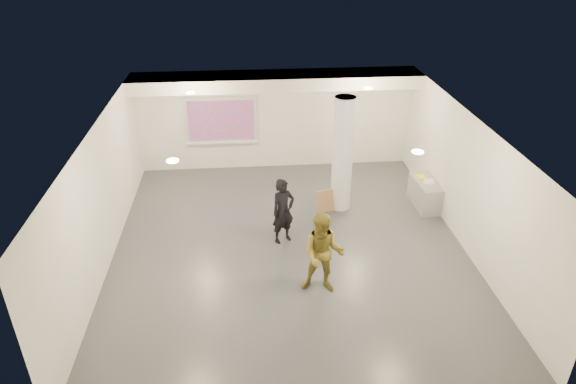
{
  "coord_description": "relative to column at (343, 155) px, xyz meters",
  "views": [
    {
      "loc": [
        -0.91,
        -9.82,
        6.71
      ],
      "look_at": [
        0.0,
        0.4,
        1.25
      ],
      "focal_mm": 32.0,
      "sensor_mm": 36.0,
      "label": 1
    }
  ],
  "objects": [
    {
      "name": "column",
      "position": [
        0.0,
        0.0,
        0.0
      ],
      "size": [
        0.52,
        0.52,
        3.0
      ],
      "primitive_type": "cylinder",
      "color": "white",
      "rests_on": "floor"
    },
    {
      "name": "floor",
      "position": [
        -1.5,
        -1.8,
        -1.5
      ],
      "size": [
        8.0,
        9.0,
        0.01
      ],
      "primitive_type": "cube",
      "color": "#3B3D43",
      "rests_on": "ground"
    },
    {
      "name": "downlight_sw",
      "position": [
        -3.7,
        -3.3,
        1.48
      ],
      "size": [
        0.22,
        0.22,
        0.02
      ],
      "primitive_type": "cylinder",
      "color": "#FFEB85",
      "rests_on": "ceiling"
    },
    {
      "name": "wall_back",
      "position": [
        -1.5,
        2.7,
        0.0
      ],
      "size": [
        8.0,
        0.01,
        3.0
      ],
      "primitive_type": "cube",
      "color": "silver",
      "rests_on": "floor"
    },
    {
      "name": "downlight_se",
      "position": [
        0.7,
        -3.3,
        1.48
      ],
      "size": [
        0.22,
        0.22,
        0.02
      ],
      "primitive_type": "cylinder",
      "color": "#FFEB85",
      "rests_on": "ceiling"
    },
    {
      "name": "woman",
      "position": [
        -1.62,
        -1.47,
        -0.71
      ],
      "size": [
        0.69,
        0.6,
        1.59
      ],
      "primitive_type": "imported",
      "rotation": [
        0.0,
        0.0,
        0.48
      ],
      "color": "black",
      "rests_on": "floor"
    },
    {
      "name": "ceiling",
      "position": [
        -1.5,
        -1.8,
        1.5
      ],
      "size": [
        8.0,
        9.0,
        0.01
      ],
      "primitive_type": "cube",
      "color": "silver",
      "rests_on": "floor"
    },
    {
      "name": "downlight_ne",
      "position": [
        0.7,
        0.7,
        1.48
      ],
      "size": [
        0.22,
        0.22,
        0.02
      ],
      "primitive_type": "cylinder",
      "color": "#FFEB85",
      "rests_on": "ceiling"
    },
    {
      "name": "soffit_band",
      "position": [
        -1.5,
        2.15,
        1.32
      ],
      "size": [
        8.0,
        1.1,
        0.36
      ],
      "primitive_type": "cube",
      "color": "silver",
      "rests_on": "ceiling"
    },
    {
      "name": "projection_screen",
      "position": [
        -3.1,
        2.65,
        0.03
      ],
      "size": [
        2.1,
        0.13,
        1.42
      ],
      "color": "silver",
      "rests_on": "wall_back"
    },
    {
      "name": "credenza",
      "position": [
        2.22,
        -0.12,
        -1.15
      ],
      "size": [
        0.56,
        1.24,
        0.71
      ],
      "primitive_type": "cube",
      "rotation": [
        0.0,
        0.0,
        0.04
      ],
      "color": "gray",
      "rests_on": "floor"
    },
    {
      "name": "cardboard_back",
      "position": [
        -0.39,
        -0.19,
        -1.2
      ],
      "size": [
        0.56,
        0.28,
        0.6
      ],
      "primitive_type": "cube",
      "rotation": [
        -0.14,
        0.0,
        0.27
      ],
      "color": "#9F784C",
      "rests_on": "floor"
    },
    {
      "name": "wall_left",
      "position": [
        -5.5,
        -1.8,
        0.0
      ],
      "size": [
        0.01,
        9.0,
        3.0
      ],
      "primitive_type": "cube",
      "color": "silver",
      "rests_on": "floor"
    },
    {
      "name": "postit_pad",
      "position": [
        2.16,
        0.13,
        -0.78
      ],
      "size": [
        0.22,
        0.29,
        0.03
      ],
      "primitive_type": "cube",
      "rotation": [
        0.0,
        0.0,
        0.04
      ],
      "color": "yellow",
      "rests_on": "credenza"
    },
    {
      "name": "wall_front",
      "position": [
        -1.5,
        -6.3,
        0.0
      ],
      "size": [
        8.0,
        0.01,
        3.0
      ],
      "primitive_type": "cube",
      "color": "silver",
      "rests_on": "floor"
    },
    {
      "name": "downlight_nw",
      "position": [
        -3.7,
        0.7,
        1.48
      ],
      "size": [
        0.22,
        0.22,
        0.02
      ],
      "primitive_type": "cylinder",
      "color": "#FFEB85",
      "rests_on": "ceiling"
    },
    {
      "name": "man",
      "position": [
        -0.98,
        -3.36,
        -0.62
      ],
      "size": [
        0.98,
        0.84,
        1.76
      ],
      "primitive_type": "imported",
      "rotation": [
        0.0,
        0.0,
        -0.23
      ],
      "color": "olive",
      "rests_on": "floor"
    },
    {
      "name": "cardboard_front",
      "position": [
        -0.29,
        -0.05,
        -1.24
      ],
      "size": [
        0.49,
        0.27,
        0.51
      ],
      "primitive_type": "cube",
      "rotation": [
        -0.23,
        0.0,
        0.23
      ],
      "color": "#9F784C",
      "rests_on": "floor"
    },
    {
      "name": "papers_stack",
      "position": [
        2.28,
        -0.16,
        -0.78
      ],
      "size": [
        0.35,
        0.4,
        0.02
      ],
      "primitive_type": "cube",
      "rotation": [
        0.0,
        0.0,
        -0.29
      ],
      "color": "silver",
      "rests_on": "credenza"
    },
    {
      "name": "wall_right",
      "position": [
        2.5,
        -1.8,
        0.0
      ],
      "size": [
        0.01,
        9.0,
        3.0
      ],
      "primitive_type": "cube",
      "color": "silver",
      "rests_on": "floor"
    }
  ]
}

